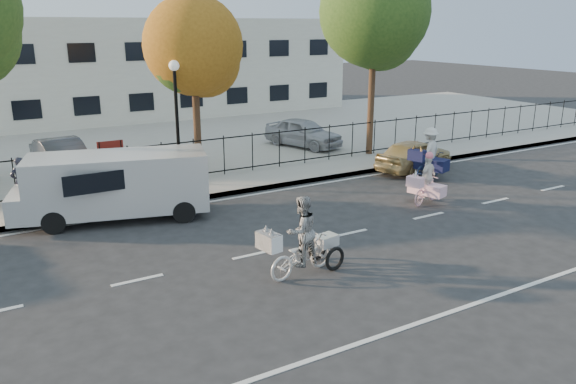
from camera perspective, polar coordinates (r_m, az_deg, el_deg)
ground at (r=14.43m, az=-3.47°, el=-6.35°), size 120.00×120.00×0.00m
road_markings at (r=14.43m, az=-3.47°, el=-6.33°), size 60.00×9.52×0.01m
curb at (r=18.79m, az=-10.46°, el=-0.84°), size 60.00×0.10×0.15m
sidewalk at (r=19.74m, az=-11.51°, el=-0.04°), size 60.00×2.20×0.15m
parking_lot at (r=28.09m, az=-17.50°, el=4.47°), size 60.00×15.60×0.15m
iron_fence at (r=20.54m, az=-12.65°, el=2.92°), size 58.00×0.06×1.50m
building at (r=37.46m, az=-21.50°, el=11.50°), size 34.00×10.00×6.00m
lamppost at (r=19.92m, az=-11.31°, el=9.07°), size 0.36×0.36×4.33m
street_sign at (r=19.59m, az=-17.53°, el=3.45°), size 0.85×0.06×1.80m
zebra_trike at (r=13.06m, az=1.39°, el=-5.36°), size 2.24×1.08×1.91m
unicorn_bike at (r=18.75m, az=13.92°, el=0.71°), size 1.76×1.27×1.73m
bull_bike at (r=21.75m, az=14.10°, el=3.28°), size 2.19×1.55×1.97m
white_van at (r=17.39m, az=-17.14°, el=0.78°), size 5.97×3.16×1.99m
gold_sedan at (r=23.04m, az=12.71°, el=3.71°), size 3.95×2.30×1.26m
pedestrian at (r=19.31m, az=-25.52°, el=0.94°), size 0.65×0.51×1.58m
lot_car_c at (r=22.66m, az=-21.89°, el=3.21°), size 1.90×4.29×1.37m
lot_car_d at (r=26.27m, az=1.55°, el=6.07°), size 2.71×4.17×1.32m
tree_mid at (r=21.63m, az=-9.27°, el=14.02°), size 3.69×3.68×6.74m
tree_east at (r=24.70m, az=8.97°, el=17.14°), size 4.61×4.61×8.46m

